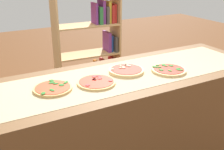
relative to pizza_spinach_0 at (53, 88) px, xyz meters
name	(u,v)px	position (x,y,z in m)	size (l,w,h in m)	color
counter	(112,132)	(0.43, 0.00, -0.47)	(2.48, 0.74, 0.91)	brown
parchment_paper	(112,77)	(0.43, 0.00, -0.01)	(2.30, 0.54, 0.00)	tan
pizza_spinach_0	(53,88)	(0.00, 0.00, 0.00)	(0.25, 0.25, 0.02)	tan
pizza_pepperoni_1	(96,82)	(0.29, -0.05, 0.00)	(0.26, 0.26, 0.02)	#DBB26B
pizza_mushroom_2	(126,70)	(0.58, 0.04, 0.00)	(0.26, 0.26, 0.03)	#E5C17F
pizza_spinach_3	(169,70)	(0.87, -0.10, 0.00)	(0.26, 0.26, 0.03)	#E5C17F
bookshelf	(96,56)	(0.88, 1.23, -0.27)	(0.75, 0.33, 1.38)	tan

